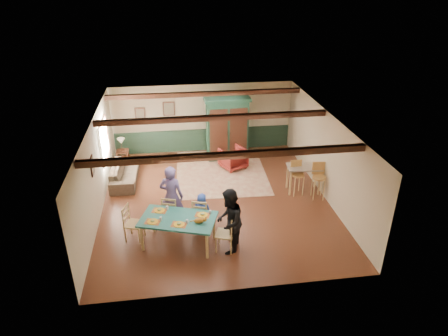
{
  "coord_description": "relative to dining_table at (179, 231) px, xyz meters",
  "views": [
    {
      "loc": [
        -1.26,
        -10.84,
        6.58
      ],
      "look_at": [
        0.26,
        -0.06,
        1.15
      ],
      "focal_mm": 32.0,
      "sensor_mm": 36.0,
      "label": 1
    }
  ],
  "objects": [
    {
      "name": "place_setting_far_left",
      "position": [
        -0.47,
        0.44,
        0.46
      ],
      "size": [
        0.51,
        0.44,
        0.11
      ],
      "primitive_type": null,
      "rotation": [
        0.0,
        0.0,
        -0.32
      ],
      "color": "yellow",
      "rests_on": "dining_table"
    },
    {
      "name": "wainscot_back",
      "position": [
        1.23,
        6.09,
        0.05
      ],
      "size": [
        6.95,
        0.03,
        0.9
      ],
      "primitive_type": "cube",
      "color": "#1C3426",
      "rests_on": "floor"
    },
    {
      "name": "ceiling_beam_mid",
      "position": [
        1.23,
        2.51,
        2.21
      ],
      "size": [
        6.95,
        0.16,
        0.16
      ],
      "primitive_type": "cube",
      "color": "black",
      "rests_on": "ceiling"
    },
    {
      "name": "window_left",
      "position": [
        -2.24,
        3.81,
        1.15
      ],
      "size": [
        0.06,
        1.6,
        1.3
      ],
      "primitive_type": null,
      "color": "white",
      "rests_on": "wall_left"
    },
    {
      "name": "ceiling",
      "position": [
        1.23,
        2.11,
        2.3
      ],
      "size": [
        7.0,
        8.0,
        0.02
      ],
      "primitive_type": "cube",
      "color": "white",
      "rests_on": "wall_back"
    },
    {
      "name": "bar_stool_right",
      "position": [
        4.47,
        1.8,
        0.19
      ],
      "size": [
        0.47,
        0.51,
        1.19
      ],
      "primitive_type": null,
      "rotation": [
        0.0,
        0.0,
        -0.12
      ],
      "color": "tan",
      "rests_on": "floor"
    },
    {
      "name": "ceiling_beam_front",
      "position": [
        1.23,
        -0.19,
        2.21
      ],
      "size": [
        6.95,
        0.16,
        0.16
      ],
      "primitive_type": "cube",
      "color": "black",
      "rests_on": "ceiling"
    },
    {
      "name": "wall_right",
      "position": [
        4.73,
        2.11,
        0.95
      ],
      "size": [
        0.02,
        8.0,
        2.7
      ],
      "primitive_type": "cube",
      "color": "beige",
      "rests_on": "floor"
    },
    {
      "name": "place_setting_far_right",
      "position": [
        0.64,
        0.07,
        0.46
      ],
      "size": [
        0.51,
        0.44,
        0.11
      ],
      "primitive_type": null,
      "rotation": [
        0.0,
        0.0,
        -0.32
      ],
      "color": "yellow",
      "rests_on": "dining_table"
    },
    {
      "name": "place_setting_near_center",
      "position": [
        0.02,
        -0.29,
        0.46
      ],
      "size": [
        0.51,
        0.44,
        0.11
      ],
      "primitive_type": null,
      "rotation": [
        0.0,
        0.0,
        -0.32
      ],
      "color": "yellow",
      "rests_on": "dining_table"
    },
    {
      "name": "dining_chair_far_left",
      "position": [
        -0.16,
        0.87,
        0.11
      ],
      "size": [
        0.58,
        0.59,
        1.02
      ],
      "primitive_type": null,
      "rotation": [
        0.0,
        0.0,
        2.82
      ],
      "color": "tan",
      "rests_on": "floor"
    },
    {
      "name": "dining_table",
      "position": [
        0.0,
        0.0,
        0.0
      ],
      "size": [
        2.17,
        1.63,
        0.8
      ],
      "primitive_type": null,
      "rotation": [
        0.0,
        0.0,
        -0.32
      ],
      "color": "#20655F",
      "rests_on": "floor"
    },
    {
      "name": "table_lamp",
      "position": [
        -1.89,
        5.21,
        0.39
      ],
      "size": [
        0.29,
        0.29,
        0.49
      ],
      "primitive_type": null,
      "rotation": [
        0.0,
        0.0,
        -0.07
      ],
      "color": "#CCB184",
      "rests_on": "end_table"
    },
    {
      "name": "dining_chair_end_right",
      "position": [
        1.17,
        -0.39,
        0.11
      ],
      "size": [
        0.59,
        0.58,
        1.02
      ],
      "primitive_type": null,
      "rotation": [
        0.0,
        0.0,
        -1.89
      ],
      "color": "tan",
      "rests_on": "floor"
    },
    {
      "name": "person_child",
      "position": [
        0.68,
        0.68,
        0.14
      ],
      "size": [
        0.61,
        0.49,
        1.08
      ],
      "primitive_type": "imported",
      "rotation": [
        0.0,
        0.0,
        2.82
      ],
      "color": "#2A48AA",
      "rests_on": "floor"
    },
    {
      "name": "bar_stool_left",
      "position": [
        3.89,
        2.14,
        0.17
      ],
      "size": [
        0.45,
        0.49,
        1.14
      ],
      "primitive_type": null,
      "rotation": [
        0.0,
        0.0,
        0.12
      ],
      "color": "tan",
      "rests_on": "floor"
    },
    {
      "name": "counter_table",
      "position": [
        4.14,
        2.29,
        0.05
      ],
      "size": [
        1.15,
        0.74,
        0.91
      ],
      "primitive_type": null,
      "rotation": [
        0.0,
        0.0,
        -0.09
      ],
      "color": "#BAA790",
      "rests_on": "floor"
    },
    {
      "name": "dining_chair_end_left",
      "position": [
        -1.17,
        0.39,
        0.11
      ],
      "size": [
        0.59,
        0.58,
        1.02
      ],
      "primitive_type": null,
      "rotation": [
        0.0,
        0.0,
        1.25
      ],
      "color": "tan",
      "rests_on": "floor"
    },
    {
      "name": "person_woman",
      "position": [
        1.27,
        -0.42,
        0.48
      ],
      "size": [
        0.91,
        1.03,
        1.77
      ],
      "primitive_type": "imported",
      "rotation": [
        0.0,
        0.0,
        -1.89
      ],
      "color": "black",
      "rests_on": "floor"
    },
    {
      "name": "picture_back_b",
      "position": [
        -1.17,
        6.08,
        1.25
      ],
      "size": [
        0.38,
        0.04,
        0.48
      ],
      "primitive_type": null,
      "color": "gray",
      "rests_on": "wall_back"
    },
    {
      "name": "wall_back",
      "position": [
        1.23,
        6.11,
        0.95
      ],
      "size": [
        7.0,
        0.02,
        2.7
      ],
      "primitive_type": "cube",
      "color": "beige",
      "rests_on": "floor"
    },
    {
      "name": "ceiling_beam_back",
      "position": [
        1.23,
        5.11,
        2.21
      ],
      "size": [
        6.95,
        0.16,
        0.16
      ],
      "primitive_type": "cube",
      "color": "black",
      "rests_on": "ceiling"
    },
    {
      "name": "armoire",
      "position": [
        2.06,
        5.24,
        0.79
      ],
      "size": [
        1.72,
        0.74,
        2.39
      ],
      "primitive_type": "cube",
      "rotation": [
        0.0,
        0.0,
        0.04
      ],
      "color": "#163727",
      "rests_on": "floor"
    },
    {
      "name": "dining_chair_far_right",
      "position": [
        0.65,
        0.6,
        0.11
      ],
      "size": [
        0.58,
        0.59,
        1.02
      ],
      "primitive_type": null,
      "rotation": [
        0.0,
        0.0,
        2.82
      ],
      "color": "tan",
      "rests_on": "floor"
    },
    {
      "name": "picture_left_wall",
      "position": [
        -2.24,
        1.51,
        1.35
      ],
      "size": [
        0.04,
        0.42,
        0.52
      ],
      "primitive_type": null,
      "color": "gray",
      "rests_on": "wall_left"
    },
    {
      "name": "floor",
      "position": [
        1.23,
        2.11,
        -0.4
      ],
      "size": [
        8.0,
        8.0,
        0.0
      ],
      "primitive_type": "plane",
      "color": "#4A2215",
      "rests_on": "ground"
    },
    {
      "name": "sofa",
      "position": [
        -1.71,
        3.83,
        -0.09
      ],
      "size": [
        0.88,
        2.13,
        0.62
      ],
      "primitive_type": "imported",
      "rotation": [
        0.0,
        0.0,
        1.55
      ],
      "color": "#433629",
      "rests_on": "floor"
    },
    {
      "name": "armchair",
      "position": [
        2.15,
        4.34,
        -0.01
      ],
      "size": [
        1.11,
        1.12,
        0.77
      ],
      "primitive_type": "imported",
      "rotation": [
        0.0,
        0.0,
        -2.7
      ],
      "color": "#511011",
      "rests_on": "floor"
    },
    {
      "name": "wall_left",
      "position": [
        -2.27,
        2.11,
        0.95
      ],
      "size": [
        0.02,
        8.0,
        2.7
      ],
      "primitive_type": "cube",
      "color": "beige",
      "rests_on": "floor"
    },
    {
      "name": "place_setting_near_left",
      "position": [
        -0.64,
        -0.07,
        0.46
      ],
      "size": [
        0.51,
        0.44,
        0.11
      ],
      "primitive_type": null,
      "rotation": [
        0.0,
        0.0,
        -0.32
      ],
      "color": "yellow",
      "rests_on": "dining_table"
    },
    {
      "name": "picture_back_a",
      "position": [
        -0.07,
        6.08,
        1.4
      ],
      "size": [
        0.45,
        0.04,
        0.55
      ],
      "primitive_type": null,
      "color": "gray",
      "rests_on": "wall_back"
    },
    {
      "name": "area_rug",
      "position": [
        1.66,
        4.05,
        -0.4
      ],
      "size": [
        3.34,
        3.91,
        0.01
      ],
      "primitive_type": "cube",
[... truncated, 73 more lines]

